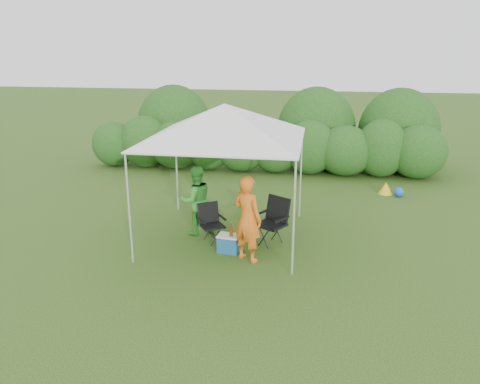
% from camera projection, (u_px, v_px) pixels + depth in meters
% --- Properties ---
extents(ground, '(70.00, 70.00, 0.00)m').
position_uv_depth(ground, '(221.00, 246.00, 9.56)').
color(ground, '#39591C').
extents(hedge, '(11.40, 1.53, 1.80)m').
position_uv_depth(hedge, '(263.00, 147.00, 14.94)').
color(hedge, '#26561B').
rests_on(hedge, ground).
extents(canopy, '(3.10, 3.10, 2.83)m').
position_uv_depth(canopy, '(225.00, 122.00, 9.30)').
color(canopy, silver).
rests_on(canopy, ground).
extents(chair_right, '(0.76, 0.75, 0.97)m').
position_uv_depth(chair_right, '(274.00, 218.00, 9.55)').
color(chair_right, black).
rests_on(chair_right, ground).
extents(chair_left, '(0.64, 0.63, 0.81)m').
position_uv_depth(chair_left, '(211.00, 220.00, 9.69)').
color(chair_left, black).
rests_on(chair_left, ground).
extents(man, '(0.73, 0.65, 1.67)m').
position_uv_depth(man, '(248.00, 219.00, 8.71)').
color(man, orange).
rests_on(man, ground).
extents(woman, '(0.93, 0.88, 1.51)m').
position_uv_depth(woman, '(196.00, 200.00, 9.99)').
color(woman, green).
rests_on(woman, ground).
extents(cooler, '(0.46, 0.36, 0.36)m').
position_uv_depth(cooler, '(229.00, 243.00, 9.24)').
color(cooler, '#1D5788').
rests_on(cooler, ground).
extents(bottle, '(0.07, 0.07, 0.27)m').
position_uv_depth(bottle, '(231.00, 230.00, 9.10)').
color(bottle, '#592D0C').
rests_on(bottle, cooler).
extents(lawn_toy, '(0.65, 0.54, 0.32)m').
position_uv_depth(lawn_toy, '(389.00, 189.00, 12.82)').
color(lawn_toy, gold).
rests_on(lawn_toy, ground).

